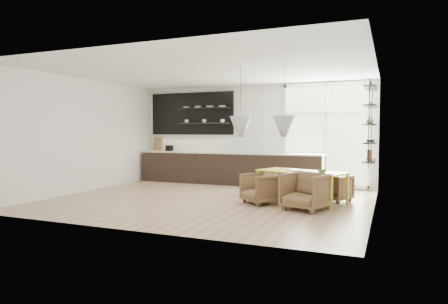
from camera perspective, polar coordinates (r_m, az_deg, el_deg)
room at (r=9.77m, az=3.59°, el=2.43°), size 7.02×6.01×2.91m
kitchen_run at (r=11.75m, az=0.22°, el=-1.68°), size 5.54×0.69×2.75m
right_shelving at (r=9.32m, az=20.16°, el=3.39°), size 0.26×1.22×1.90m
dining_table at (r=8.89m, az=10.95°, el=-2.98°), size 2.05×1.40×0.69m
armchair_back_left at (r=9.78m, az=10.66°, el=-4.35°), size 0.70×0.72×0.63m
armchair_back_right at (r=9.22m, az=15.51°, el=-4.97°), size 0.85×0.86×0.59m
armchair_front_left at (r=8.64m, az=5.35°, el=-5.20°), size 1.00×1.00×0.66m
armchair_front_right at (r=8.08m, az=11.57°, el=-5.53°), size 1.00×1.02×0.74m
wire_stool at (r=9.74m, az=3.42°, el=-4.74°), size 0.30×0.30×0.38m
table_book at (r=8.97m, az=9.43°, el=-2.51°), size 0.35×0.40×0.03m
table_bowl at (r=8.69m, az=13.85°, el=-2.64°), size 0.22×0.22×0.06m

